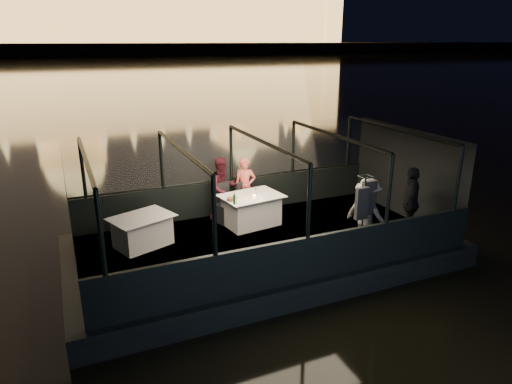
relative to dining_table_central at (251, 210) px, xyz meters
name	(u,v)px	position (x,y,z in m)	size (l,w,h in m)	color
river_water	(75,69)	(-0.13, 79.01, -0.89)	(500.00, 500.00, 0.00)	black
boat_hull	(263,260)	(-0.13, -0.99, -0.89)	(8.60, 4.40, 1.00)	black
boat_deck	(263,241)	(-0.13, -0.99, -0.41)	(8.00, 4.00, 0.04)	black
gunwale_port	(232,196)	(-0.13, 1.01, 0.06)	(8.00, 0.08, 0.90)	black
gunwale_starboard	(307,259)	(-0.13, -2.99, 0.06)	(8.00, 0.08, 0.90)	black
cabin_glass_port	(231,154)	(-0.13, 1.01, 1.21)	(8.00, 0.02, 1.40)	#99B2B2
cabin_glass_starboard	(309,202)	(-0.13, -2.99, 1.21)	(8.00, 0.02, 1.40)	#99B2B2
cabin_roof_glass	(263,142)	(-0.13, -0.99, 1.91)	(8.00, 4.00, 0.02)	#99B2B2
end_wall_fore	(70,220)	(-4.13, -0.99, 0.76)	(0.02, 4.00, 2.30)	black
end_wall_aft	(406,173)	(3.87, -0.99, 0.76)	(0.02, 4.00, 2.30)	black
canopy_ribs	(263,193)	(-0.13, -0.99, 0.76)	(8.00, 4.00, 2.30)	black
embankment	(58,50)	(-0.13, 209.01, 0.11)	(400.00, 140.00, 6.00)	#423D33
dining_table_central	(251,210)	(0.00, 0.00, 0.00)	(1.45, 1.05, 0.77)	silver
dining_table_aft	(142,230)	(-2.69, -0.16, 0.00)	(1.30, 0.94, 0.69)	silver
chair_port_left	(225,205)	(-0.53, 0.45, 0.06)	(0.45, 0.45, 0.96)	black
chair_port_right	(246,201)	(0.06, 0.51, 0.06)	(0.42, 0.42, 0.91)	black
coat_stand	(363,214)	(1.53, -2.42, 0.51)	(0.49, 0.39, 1.77)	black
person_woman_coral	(245,187)	(0.13, 0.72, 0.36)	(0.55, 0.36, 1.52)	#EA5D55
person_man_maroon	(223,190)	(-0.48, 0.72, 0.36)	(0.77, 0.60, 1.60)	#3D111A
passenger_stripe	(367,210)	(1.83, -2.16, 0.47)	(1.02, 0.58, 1.58)	silver
passenger_dark	(410,202)	(3.07, -2.11, 0.47)	(0.99, 0.41, 1.68)	black
wine_bottle	(234,198)	(-0.60, -0.42, 0.53)	(0.06, 0.06, 0.28)	#173D16
bread_basket	(231,199)	(-0.60, -0.16, 0.42)	(0.19, 0.19, 0.07)	brown
amber_candle	(254,197)	(-0.02, -0.24, 0.42)	(0.06, 0.06, 0.09)	#FF8C3F
plate_near	(266,197)	(0.27, -0.27, 0.39)	(0.25, 0.25, 0.02)	silver
plate_far	(231,197)	(-0.52, 0.04, 0.39)	(0.23, 0.23, 0.01)	white
wine_glass_white	(237,200)	(-0.54, -0.42, 0.48)	(0.06, 0.06, 0.17)	white
wine_glass_red	(256,191)	(0.12, 0.00, 0.48)	(0.07, 0.07, 0.19)	white
wine_glass_empty	(256,197)	(-0.05, -0.38, 0.48)	(0.06, 0.06, 0.19)	silver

